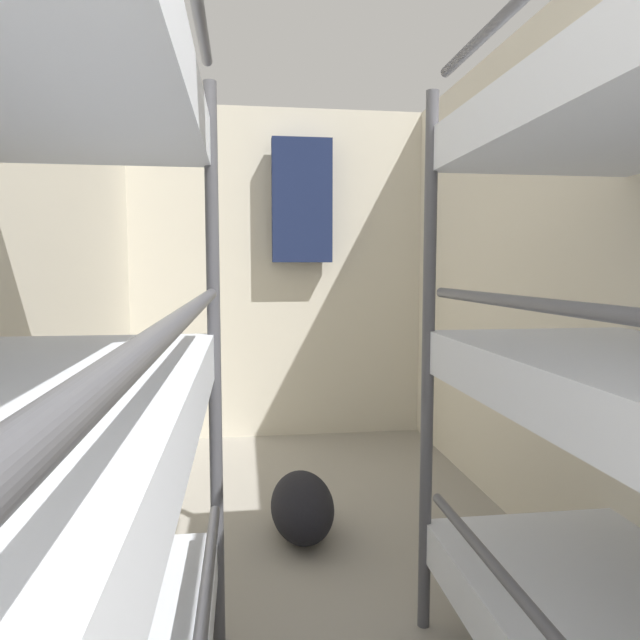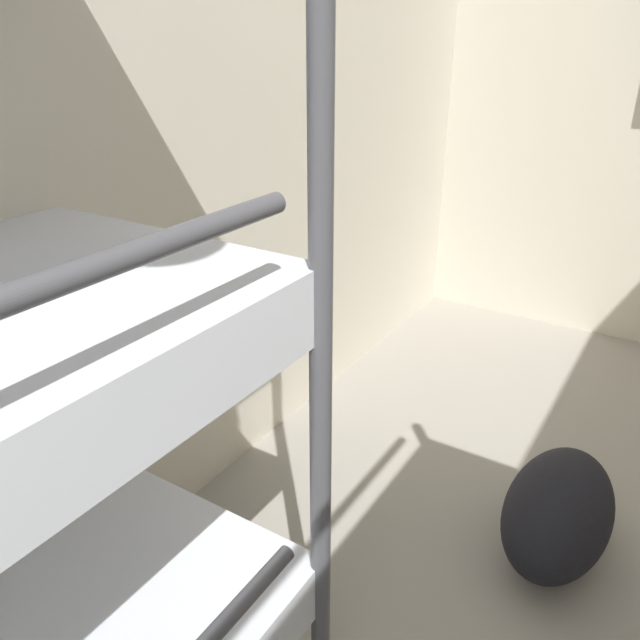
{
  "view_description": "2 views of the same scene",
  "coord_description": "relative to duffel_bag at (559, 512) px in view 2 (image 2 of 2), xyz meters",
  "views": [
    {
      "loc": [
        -0.27,
        0.53,
        1.31
      ],
      "look_at": [
        0.07,
        3.06,
        1.07
      ],
      "focal_mm": 32.0,
      "sensor_mm": 36.0,
      "label": 1
    },
    {
      "loc": [
        0.17,
        1.58,
        1.46
      ],
      "look_at": [
        -0.66,
        2.9,
        0.73
      ],
      "focal_mm": 35.0,
      "sensor_mm": 36.0,
      "label": 2
    }
  ],
  "objects": [
    {
      "name": "wall_left",
      "position": [
        -1.14,
        -0.75,
        1.1
      ],
      "size": [
        0.06,
        5.01,
        2.5
      ],
      "color": "beige",
      "rests_on": "ground_plane"
    },
    {
      "name": "duffel_bag",
      "position": [
        0.0,
        0.0,
        0.0
      ],
      "size": [
        0.3,
        0.54,
        0.3
      ],
      "color": "black",
      "rests_on": "ground_plane"
    }
  ]
}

